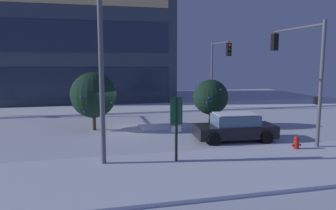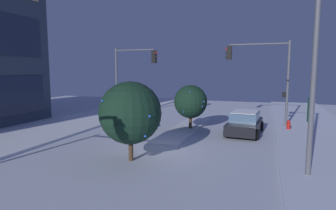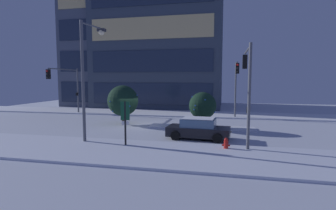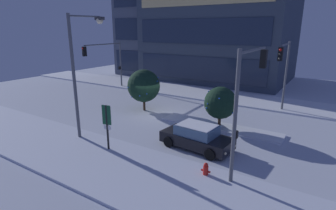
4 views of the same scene
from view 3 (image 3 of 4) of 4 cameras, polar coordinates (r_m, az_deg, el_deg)
ground at (r=24.14m, az=-6.81°, el=-4.47°), size 52.00×52.00×0.00m
curb_strip_near at (r=16.36m, az=-16.91°, el=-9.23°), size 52.00×5.20×0.14m
curb_strip_far at (r=32.36m, az=-1.80°, el=-1.77°), size 52.00×5.20×0.14m
median_strip at (r=22.77m, az=7.22°, el=-4.90°), size 9.00×1.80×0.14m
office_tower_main at (r=44.64m, az=-1.31°, el=20.45°), size 19.06×14.03×31.35m
office_tower_secondary at (r=46.44m, az=-12.67°, el=11.69°), size 11.91×11.93×18.55m
car_near at (r=18.68m, az=6.64°, el=-5.18°), size 4.55×2.33×1.49m
traffic_light_corner_far_left at (r=32.34m, az=-21.29°, el=4.67°), size 0.32×5.83×5.54m
traffic_light_corner_far_right at (r=27.85m, az=14.66°, el=5.39°), size 0.32×3.90×6.05m
traffic_light_corner_near_right at (r=17.35m, az=16.88°, el=5.70°), size 0.32×4.57×6.26m
street_lamp_arched at (r=18.34m, az=-16.88°, el=8.28°), size 0.68×2.51×7.93m
fire_hydrant at (r=15.95m, az=12.52°, el=-8.40°), size 0.48×0.26×0.76m
parking_info_sign at (r=16.34m, az=-9.31°, el=-2.86°), size 0.55×0.18×2.84m
decorated_tree_median at (r=22.12m, az=7.55°, el=-0.16°), size 2.29×2.29×3.15m
decorated_tree_left_of_median at (r=24.69m, az=-9.80°, el=0.93°), size 2.86×2.86×3.66m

